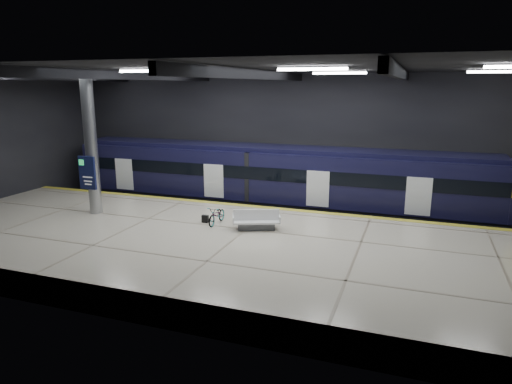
% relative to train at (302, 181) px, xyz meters
% --- Properties ---
extents(ground, '(30.00, 30.00, 0.00)m').
position_rel_train_xyz_m(ground, '(-0.89, -5.50, -2.06)').
color(ground, black).
rests_on(ground, ground).
extents(room_shell, '(30.10, 16.10, 8.05)m').
position_rel_train_xyz_m(room_shell, '(-0.89, -5.49, 3.66)').
color(room_shell, black).
rests_on(room_shell, ground).
extents(platform, '(30.00, 11.00, 1.10)m').
position_rel_train_xyz_m(platform, '(-0.89, -8.00, -1.51)').
color(platform, beige).
rests_on(platform, ground).
extents(safety_strip, '(30.00, 0.40, 0.01)m').
position_rel_train_xyz_m(safety_strip, '(-0.89, -2.75, -0.95)').
color(safety_strip, gold).
rests_on(safety_strip, platform).
extents(rails, '(30.00, 1.52, 0.16)m').
position_rel_train_xyz_m(rails, '(-0.89, 0.00, -1.98)').
color(rails, gray).
rests_on(rails, ground).
extents(train, '(29.40, 2.84, 3.79)m').
position_rel_train_xyz_m(train, '(0.00, 0.00, 0.00)').
color(train, black).
rests_on(train, ground).
extents(bench, '(2.25, 1.58, 0.92)m').
position_rel_train_xyz_m(bench, '(-0.45, -6.38, -0.64)').
color(bench, '#595B60').
rests_on(bench, platform).
extents(bicycle, '(0.58, 1.61, 0.84)m').
position_rel_train_xyz_m(bicycle, '(-2.43, -6.20, -0.54)').
color(bicycle, '#99999E').
rests_on(bicycle, platform).
extents(pannier_bag, '(0.30, 0.19, 0.35)m').
position_rel_train_xyz_m(pannier_bag, '(-3.03, -6.20, -0.78)').
color(pannier_bag, black).
rests_on(pannier_bag, platform).
extents(info_column, '(0.90, 0.78, 6.90)m').
position_rel_train_xyz_m(info_column, '(-8.89, -6.52, 2.40)').
color(info_column, '#9EA0A5').
rests_on(info_column, platform).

